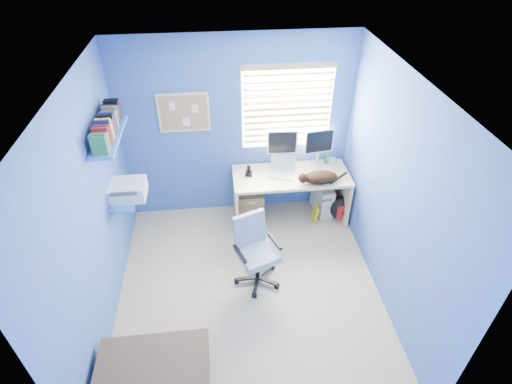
{
  "coord_description": "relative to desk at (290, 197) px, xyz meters",
  "views": [
    {
      "loc": [
        -0.25,
        -3.03,
        3.74
      ],
      "look_at": [
        0.15,
        0.65,
        0.95
      ],
      "focal_mm": 28.0,
      "sensor_mm": 36.0,
      "label": 1
    }
  ],
  "objects": [
    {
      "name": "backpack",
      "position": [
        0.72,
        -0.09,
        -0.18
      ],
      "size": [
        0.36,
        0.29,
        0.38
      ],
      "primitive_type": "ellipsoid",
      "rotation": [
        0.0,
        0.0,
        0.17
      ],
      "color": "black",
      "rests_on": "floor"
    },
    {
      "name": "yellow_book",
      "position": [
        0.36,
        -0.09,
        -0.25
      ],
      "size": [
        0.03,
        0.17,
        0.24
      ],
      "primitive_type": "cube",
      "color": "yellow",
      "rests_on": "floor"
    },
    {
      "name": "wall_front",
      "position": [
        -0.69,
        -2.86,
        0.88
      ],
      "size": [
        3.0,
        0.01,
        2.5
      ],
      "primitive_type": "cube",
      "color": "#3870B1",
      "rests_on": "ground"
    },
    {
      "name": "desk",
      "position": [
        0.0,
        0.0,
        0.0
      ],
      "size": [
        1.54,
        0.65,
        0.74
      ],
      "primitive_type": "cube",
      "color": "beige",
      "rests_on": "floor"
    },
    {
      "name": "window_blinds",
      "position": [
        -0.04,
        0.31,
        1.18
      ],
      "size": [
        1.15,
        0.05,
        1.1
      ],
      "color": "white",
      "rests_on": "ground"
    },
    {
      "name": "wall_left",
      "position": [
        -2.19,
        -1.26,
        0.88
      ],
      "size": [
        0.01,
        3.2,
        2.5
      ],
      "primitive_type": "cube",
      "color": "#3870B1",
      "rests_on": "ground"
    },
    {
      "name": "monitor_right",
      "position": [
        0.39,
        0.22,
        0.64
      ],
      "size": [
        0.41,
        0.17,
        0.54
      ],
      "primitive_type": "cube",
      "rotation": [
        0.0,
        0.0,
        0.14
      ],
      "color": "silver",
      "rests_on": "desk"
    },
    {
      "name": "corkboard",
      "position": [
        -1.34,
        0.33,
        1.18
      ],
      "size": [
        0.64,
        0.02,
        0.52
      ],
      "color": "beige",
      "rests_on": "ground"
    },
    {
      "name": "laptop",
      "position": [
        -0.13,
        0.02,
        0.48
      ],
      "size": [
        0.4,
        0.35,
        0.22
      ],
      "primitive_type": "cube",
      "rotation": [
        0.0,
        0.0,
        -0.33
      ],
      "color": "silver",
      "rests_on": "desk"
    },
    {
      "name": "ceiling",
      "position": [
        -0.69,
        -1.26,
        2.13
      ],
      "size": [
        3.0,
        3.2,
        0.0
      ],
      "primitive_type": "cube",
      "color": "white",
      "rests_on": "wall_back"
    },
    {
      "name": "mug",
      "position": [
        0.52,
        0.22,
        0.42
      ],
      "size": [
        0.1,
        0.09,
        0.1
      ],
      "primitive_type": "imported",
      "color": "#276D3D",
      "rests_on": "desk"
    },
    {
      "name": "wall_shelves",
      "position": [
        -2.04,
        -0.51,
        1.06
      ],
      "size": [
        0.42,
        0.9,
        1.05
      ],
      "color": "#3677CA",
      "rests_on": "ground"
    },
    {
      "name": "office_chair",
      "position": [
        -0.59,
        -1.07,
        -0.04
      ],
      "size": [
        0.66,
        0.66,
        0.88
      ],
      "color": "black",
      "rests_on": "floor"
    },
    {
      "name": "cat",
      "position": [
        0.34,
        -0.21,
        0.45
      ],
      "size": [
        0.45,
        0.26,
        0.16
      ],
      "primitive_type": "ellipsoid",
      "rotation": [
        0.0,
        0.0,
        0.06
      ],
      "color": "black",
      "rests_on": "desk"
    },
    {
      "name": "bed_corner",
      "position": [
        -1.64,
        -2.38,
        -0.14
      ],
      "size": [
        0.95,
        0.67,
        0.45
      ],
      "primitive_type": "cube",
      "color": "brown",
      "rests_on": "floor"
    },
    {
      "name": "wall_right",
      "position": [
        0.81,
        -1.26,
        0.88
      ],
      "size": [
        0.01,
        3.2,
        2.5
      ],
      "primitive_type": "cube",
      "color": "#3870B1",
      "rests_on": "ground"
    },
    {
      "name": "phone",
      "position": [
        -0.56,
        0.07,
        0.45
      ],
      "size": [
        0.11,
        0.12,
        0.17
      ],
      "primitive_type": "cube",
      "rotation": [
        0.0,
        0.0,
        -0.15
      ],
      "color": "black",
      "rests_on": "desk"
    },
    {
      "name": "floor",
      "position": [
        -0.69,
        -1.26,
        -0.37
      ],
      "size": [
        3.0,
        3.2,
        0.0
      ],
      "primitive_type": "cube",
      "color": "tan",
      "rests_on": "ground"
    },
    {
      "name": "cd_spindle",
      "position": [
        0.6,
        0.22,
        0.41
      ],
      "size": [
        0.13,
        0.13,
        0.07
      ],
      "primitive_type": "cylinder",
      "color": "silver",
      "rests_on": "desk"
    },
    {
      "name": "monitor_left",
      "position": [
        -0.1,
        0.24,
        0.64
      ],
      "size": [
        0.41,
        0.14,
        0.54
      ],
      "primitive_type": "cube",
      "rotation": [
        0.0,
        0.0,
        -0.06
      ],
      "color": "silver",
      "rests_on": "desk"
    },
    {
      "name": "drawer_boxes",
      "position": [
        -0.53,
        0.11,
        -0.17
      ],
      "size": [
        0.35,
        0.28,
        0.41
      ],
      "primitive_type": "cube",
      "color": "tan",
      "rests_on": "floor"
    },
    {
      "name": "tower_pc",
      "position": [
        0.5,
        0.11,
        -0.14
      ],
      "size": [
        0.25,
        0.46,
        0.45
      ],
      "primitive_type": "cube",
      "rotation": [
        0.0,
        0.0,
        0.13
      ],
      "color": "beige",
      "rests_on": "floor"
    },
    {
      "name": "wall_back",
      "position": [
        -0.69,
        0.34,
        0.88
      ],
      "size": [
        3.0,
        0.01,
        2.5
      ],
      "primitive_type": "cube",
      "color": "#3870B1",
      "rests_on": "ground"
    }
  ]
}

